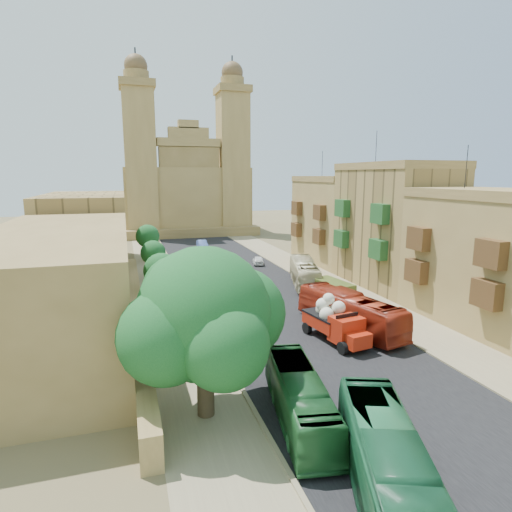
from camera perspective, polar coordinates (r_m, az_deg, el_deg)
ground at (r=24.34m, az=19.56°, el=-20.54°), size 260.00×260.00×0.00m
road_surface at (r=49.77m, az=-1.35°, el=-3.71°), size 14.00×140.00×0.01m
sidewalk_east at (r=53.06m, az=8.58°, el=-2.92°), size 5.00×140.00×0.01m
sidewalk_west at (r=48.17m, az=-12.33°, el=-4.45°), size 5.00×140.00×0.01m
kerb_east at (r=52.03m, az=6.10°, el=-3.06°), size 0.25×140.00×0.12m
kerb_west at (r=48.40m, az=-9.38°, el=-4.20°), size 0.25×140.00×0.12m
townhouse_b at (r=40.45m, az=29.06°, el=-0.23°), size 9.00×14.00×14.90m
townhouse_c at (r=50.84m, az=17.85°, el=4.00°), size 9.00×14.00×17.40m
townhouse_d at (r=62.84m, az=10.52°, el=4.83°), size 9.00×14.00×15.90m
west_wall at (r=38.19m, az=-15.60°, el=-7.21°), size 1.00×40.00×1.80m
west_building_low at (r=35.73m, az=-24.63°, el=-3.53°), size 10.00×28.00×8.40m
west_building_mid at (r=61.07m, az=-21.64°, el=3.00°), size 10.00×22.00×10.00m
church at (r=95.97m, az=-9.37°, el=8.84°), size 28.00×22.50×36.30m
ficus_tree at (r=21.92m, az=-6.76°, el=-8.23°), size 8.96×8.25×8.96m
street_tree_a at (r=29.92m, az=-10.57°, el=-6.72°), size 3.42×3.42×5.25m
street_tree_b at (r=41.50m, az=-12.49°, el=-1.95°), size 3.38×3.38×5.19m
street_tree_c at (r=53.32m, az=-13.55°, el=0.39°), size 3.03×3.03×4.66m
street_tree_d at (r=65.09m, az=-14.26°, el=2.56°), size 3.44×3.44×5.28m
red_truck at (r=33.10m, az=10.53°, el=-8.58°), size 3.29×6.32×3.53m
olive_pickup at (r=43.68m, az=10.18°, el=-4.61°), size 2.82×5.10×1.99m
bus_green_south at (r=18.75m, az=17.21°, el=-25.40°), size 6.06×10.72×2.93m
bus_green_north at (r=22.97m, az=5.77°, el=-18.23°), size 3.74×9.46×2.57m
bus_red_east at (r=35.79m, az=12.36°, el=-7.24°), size 4.79×11.14×3.02m
bus_cream_east at (r=49.17m, az=6.45°, el=-2.21°), size 5.36×10.73×2.92m
car_blue_a at (r=33.06m, az=-1.68°, el=-10.02°), size 2.94×4.35×1.37m
car_white_a at (r=52.78m, az=-6.94°, el=-2.20°), size 2.74×4.35×1.35m
car_cream at (r=47.51m, az=0.65°, el=-3.61°), size 3.25×5.02×1.29m
car_dkblue at (r=62.30m, az=-7.02°, el=-0.26°), size 3.41×4.65×1.25m
car_white_b at (r=60.30m, az=0.28°, el=-0.57°), size 2.21×3.80×1.22m
car_blue_b at (r=74.53m, az=-7.18°, el=1.58°), size 1.46×4.18×1.38m
pedestrian_a at (r=37.61m, az=17.17°, el=-7.59°), size 0.75×0.63×1.77m
pedestrian_c at (r=43.20m, az=12.55°, el=-5.07°), size 0.63×1.05×1.67m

